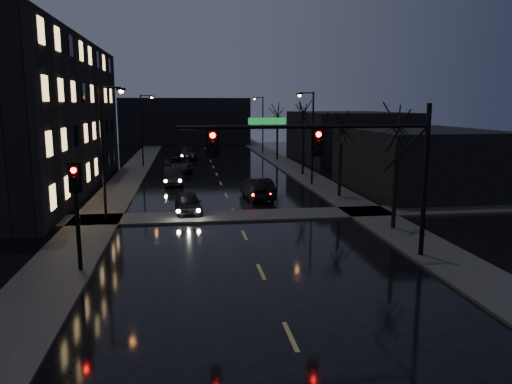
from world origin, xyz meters
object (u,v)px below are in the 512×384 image
object	(u,v)px
oncoming_car_c	(178,165)
lead_car	(257,188)
oncoming_car_a	(188,203)
oncoming_car_b	(173,176)
oncoming_car_d	(187,153)

from	to	relation	value
oncoming_car_c	lead_car	world-z (taller)	same
oncoming_car_a	oncoming_car_c	bearing A→B (deg)	88.70
oncoming_car_c	lead_car	size ratio (longest dim) A/B	1.19
oncoming_car_a	oncoming_car_c	xyz separation A→B (m)	(-0.87, 20.22, 0.10)
oncoming_car_b	lead_car	distance (m)	9.91
oncoming_car_b	oncoming_car_d	distance (m)	20.68
oncoming_car_a	oncoming_car_b	bearing A→B (deg)	91.89
oncoming_car_a	oncoming_car_c	world-z (taller)	oncoming_car_c
oncoming_car_a	oncoming_car_b	world-z (taller)	oncoming_car_b
oncoming_car_d	lead_car	world-z (taller)	lead_car
oncoming_car_b	oncoming_car_c	size ratio (longest dim) A/B	0.80
oncoming_car_a	oncoming_car_c	distance (m)	20.24
oncoming_car_a	lead_car	bearing A→B (deg)	37.45
lead_car	oncoming_car_d	bearing A→B (deg)	-86.77
oncoming_car_c	oncoming_car_a	bearing A→B (deg)	-91.69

